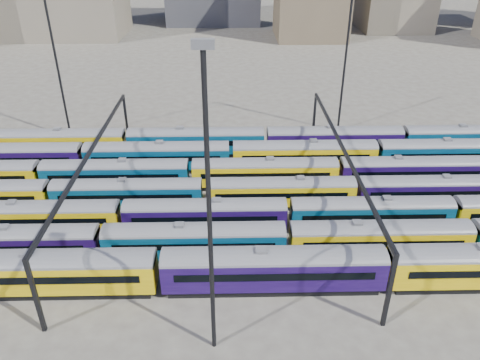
{
  "coord_description": "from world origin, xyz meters",
  "views": [
    {
      "loc": [
        -3.42,
        -49.92,
        31.7
      ],
      "look_at": [
        -2.29,
        1.46,
        3.0
      ],
      "focal_mm": 35.0,
      "sensor_mm": 36.0,
      "label": 1
    }
  ],
  "objects_px": {
    "rake_1": "(380,235)",
    "mast_2": "(209,207)",
    "rake_2": "(371,210)",
    "rake_0": "(159,267)"
  },
  "relations": [
    {
      "from": "mast_2",
      "to": "rake_2",
      "type": "bearing_deg",
      "value": 43.85
    },
    {
      "from": "mast_2",
      "to": "rake_0",
      "type": "bearing_deg",
      "value": 127.61
    },
    {
      "from": "rake_2",
      "to": "mast_2",
      "type": "height_order",
      "value": "mast_2"
    },
    {
      "from": "rake_1",
      "to": "rake_2",
      "type": "bearing_deg",
      "value": 85.26
    },
    {
      "from": "rake_0",
      "to": "rake_1",
      "type": "xyz_separation_m",
      "value": [
        22.68,
        5.0,
        -0.3
      ]
    },
    {
      "from": "rake_2",
      "to": "rake_0",
      "type": "bearing_deg",
      "value": -156.59
    },
    {
      "from": "rake_2",
      "to": "mast_2",
      "type": "xyz_separation_m",
      "value": [
        -17.7,
        -17.0,
        11.51
      ]
    },
    {
      "from": "rake_0",
      "to": "mast_2",
      "type": "distance_m",
      "value": 14.22
    },
    {
      "from": "rake_1",
      "to": "mast_2",
      "type": "xyz_separation_m",
      "value": [
        -17.28,
        -12.0,
        11.45
      ]
    },
    {
      "from": "rake_2",
      "to": "rake_1",
      "type": "bearing_deg",
      "value": -94.74
    }
  ]
}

